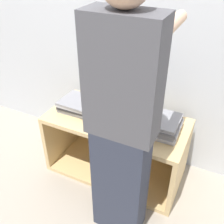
{
  "coord_description": "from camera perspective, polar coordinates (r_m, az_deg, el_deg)",
  "views": [
    {
      "loc": [
        0.72,
        -1.3,
        1.8
      ],
      "look_at": [
        0.0,
        0.19,
        0.69
      ],
      "focal_mm": 42.0,
      "sensor_mm": 36.0,
      "label": 1
    }
  ],
  "objects": [
    {
      "name": "wall_back",
      "position": [
        2.17,
        5.63,
        17.55
      ],
      "size": [
        8.0,
        0.05,
        2.4
      ],
      "color": "silver",
      "rests_on": "ground_plane"
    },
    {
      "name": "laptop_stack_left",
      "position": [
        2.24,
        -6.97,
        1.58
      ],
      "size": [
        0.33,
        0.28,
        0.09
      ],
      "color": "gray",
      "rests_on": "cart"
    },
    {
      "name": "cart",
      "position": [
        2.34,
        1.53,
        -6.57
      ],
      "size": [
        1.16,
        0.55,
        0.57
      ],
      "color": "tan",
      "rests_on": "ground_plane"
    },
    {
      "name": "ground_plane",
      "position": [
        2.33,
        -2.17,
        -16.77
      ],
      "size": [
        12.0,
        12.0,
        0.0
      ],
      "primitive_type": "plane",
      "color": "#9E9384"
    },
    {
      "name": "laptop_open",
      "position": [
        2.13,
        1.64,
        0.41
      ],
      "size": [
        0.31,
        0.35,
        0.27
      ],
      "color": "#B7B7BC",
      "rests_on": "cart"
    },
    {
      "name": "inventory_tag",
      "position": [
        1.9,
        9.58,
        -1.93
      ],
      "size": [
        0.06,
        0.02,
        0.01
      ],
      "color": "red",
      "rests_on": "laptop_stack_right"
    },
    {
      "name": "person",
      "position": [
        1.51,
        2.29,
        -2.93
      ],
      "size": [
        0.4,
        0.54,
        1.77
      ],
      "color": "#2D3342",
      "rests_on": "ground_plane"
    },
    {
      "name": "laptop_stack_right",
      "position": [
        1.99,
        10.02,
        -2.54
      ],
      "size": [
        0.34,
        0.29,
        0.13
      ],
      "color": "#B7B7BC",
      "rests_on": "cart"
    }
  ]
}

